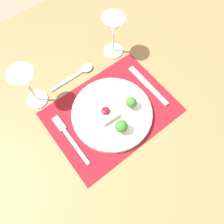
% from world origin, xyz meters
% --- Properties ---
extents(ground_plane, '(8.00, 8.00, 0.00)m').
position_xyz_m(ground_plane, '(0.00, 0.00, 0.00)').
color(ground_plane, gray).
extents(dining_table, '(1.59, 1.28, 0.75)m').
position_xyz_m(dining_table, '(0.00, 0.00, 0.68)').
color(dining_table, olive).
rests_on(dining_table, ground_plane).
extents(placemat, '(0.43, 0.32, 0.00)m').
position_xyz_m(placemat, '(0.00, 0.00, 0.75)').
color(placemat, maroon).
rests_on(placemat, dining_table).
extents(dinner_plate, '(0.28, 0.28, 0.07)m').
position_xyz_m(dinner_plate, '(-0.00, -0.01, 0.76)').
color(dinner_plate, silver).
rests_on(dinner_plate, placemat).
extents(fork, '(0.02, 0.20, 0.01)m').
position_xyz_m(fork, '(-0.17, 0.02, 0.75)').
color(fork, silver).
rests_on(fork, placemat).
extents(knife, '(0.02, 0.20, 0.01)m').
position_xyz_m(knife, '(0.17, -0.01, 0.75)').
color(knife, silver).
rests_on(knife, placemat).
extents(spoon, '(0.19, 0.04, 0.01)m').
position_xyz_m(spoon, '(0.01, 0.20, 0.75)').
color(spoon, silver).
rests_on(spoon, dining_table).
extents(wine_glass_near, '(0.08, 0.08, 0.17)m').
position_xyz_m(wine_glass_near, '(0.17, 0.21, 0.87)').
color(wine_glass_near, white).
rests_on(wine_glass_near, dining_table).
extents(wine_glass_far, '(0.08, 0.08, 0.17)m').
position_xyz_m(wine_glass_far, '(-0.18, 0.20, 0.87)').
color(wine_glass_far, white).
rests_on(wine_glass_far, dining_table).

